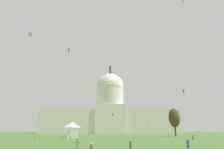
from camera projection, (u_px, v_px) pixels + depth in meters
capitol_building at (110, 112)px, 194.11m from camera, size 133.96×28.16×68.88m
event_tent at (72, 130)px, 78.30m from camera, size 5.56×6.32×6.12m
tree_east_mid at (174, 118)px, 93.64m from camera, size 7.14×7.62×13.14m
person_white_lawn_far_left at (68, 138)px, 56.14m from camera, size 0.43×0.43×1.56m
person_orange_deep_crowd at (70, 137)px, 62.00m from camera, size 0.52×0.52×1.69m
person_grey_front_right at (78, 143)px, 32.88m from camera, size 0.55×0.55×1.70m
person_orange_mid_right at (36, 137)px, 66.16m from camera, size 0.48×0.48×1.65m
person_olive_front_left at (131, 145)px, 29.39m from camera, size 0.66×0.66×1.49m
person_denim_near_tree_east at (188, 144)px, 32.46m from camera, size 0.53×0.53×1.54m
person_purple_back_left at (193, 137)px, 62.15m from camera, size 0.50×0.50×1.58m
kite_red_low at (113, 115)px, 118.88m from camera, size 0.94×0.54×4.11m
kite_magenta_mid at (184, 91)px, 100.92m from camera, size 0.65×1.09×4.47m
kite_yellow_mid at (57, 90)px, 86.41m from camera, size 0.84×0.95×4.52m
kite_pink_mid at (30, 34)px, 53.92m from camera, size 0.99×0.97×0.91m
kite_violet_low at (76, 115)px, 142.49m from camera, size 0.24×0.76×0.95m
kite_lime_high at (183, 1)px, 55.87m from camera, size 0.41×0.86×3.52m
kite_white_mid at (135, 99)px, 153.69m from camera, size 1.21×1.20×2.68m
kite_gold_high at (115, 63)px, 145.95m from camera, size 0.88×0.87×2.57m
kite_blue_low at (155, 122)px, 146.02m from camera, size 1.40×1.24×0.22m
kite_green_mid at (131, 99)px, 126.41m from camera, size 1.24×1.37×0.28m
kite_cyan_low at (147, 123)px, 132.84m from camera, size 0.71×0.45×3.87m
kite_orange_mid at (69, 50)px, 69.68m from camera, size 0.72×0.63×1.29m
kite_turquoise_mid at (147, 94)px, 124.54m from camera, size 0.62×0.65×4.15m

